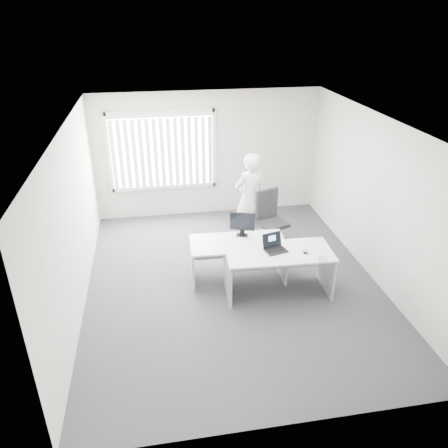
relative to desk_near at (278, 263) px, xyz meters
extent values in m
plane|color=#45454B|center=(-0.69, 0.42, -0.57)|extent=(6.00, 6.00, 0.00)
cube|color=beige|center=(-0.69, 3.42, 0.83)|extent=(5.00, 0.02, 2.80)
cube|color=beige|center=(-0.69, -2.58, 0.83)|extent=(5.00, 0.02, 2.80)
cube|color=beige|center=(-3.19, 0.42, 0.83)|extent=(0.02, 6.00, 2.80)
cube|color=beige|center=(1.81, 0.42, 0.83)|extent=(0.02, 6.00, 2.80)
cube|color=silver|center=(-0.69, 0.42, 2.23)|extent=(5.00, 6.00, 0.02)
cube|color=silver|center=(-1.69, 3.38, 0.98)|extent=(2.32, 0.06, 1.76)
cube|color=white|center=(0.00, 0.00, 0.20)|extent=(1.77, 0.89, 0.03)
cube|color=#ABABAE|center=(-0.84, 0.04, -0.19)|extent=(0.08, 0.75, 0.76)
cube|color=#ABABAE|center=(0.84, -0.04, -0.19)|extent=(0.08, 0.75, 0.76)
cube|color=white|center=(-0.58, 0.52, 0.16)|extent=(1.67, 0.84, 0.03)
cube|color=#ABABAE|center=(-1.38, 0.55, -0.21)|extent=(0.07, 0.71, 0.72)
cube|color=#ABABAE|center=(0.22, 0.48, -0.21)|extent=(0.07, 0.71, 0.72)
cylinder|color=black|center=(0.34, 1.57, -0.53)|extent=(0.84, 0.84, 0.09)
cylinder|color=black|center=(0.34, 1.57, -0.32)|extent=(0.08, 0.08, 0.50)
cube|color=black|center=(0.34, 1.57, -0.07)|extent=(0.64, 0.64, 0.08)
cube|color=black|center=(0.26, 1.78, 0.28)|extent=(0.47, 0.22, 0.60)
imported|color=silver|center=(-0.07, 1.91, 0.36)|extent=(0.79, 0.65, 1.86)
cube|color=silver|center=(0.41, -0.06, 0.22)|extent=(0.34, 0.26, 0.00)
cube|color=white|center=(0.61, -0.35, 0.23)|extent=(0.19, 0.22, 0.01)
cube|color=black|center=(-0.47, 0.33, 0.19)|extent=(0.47, 0.24, 0.02)
camera|label=1|loc=(-1.93, -5.90, 3.80)|focal=35.00mm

